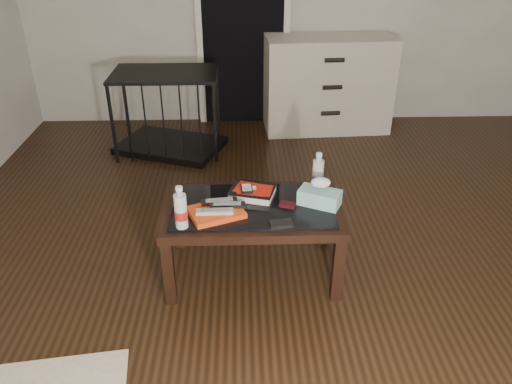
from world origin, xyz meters
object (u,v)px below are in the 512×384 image
at_px(dresser, 328,84).
at_px(textbook, 253,192).
at_px(pet_crate, 169,125).
at_px(water_bottle_right, 318,172).
at_px(coffee_table, 253,215).
at_px(tissue_box, 320,197).
at_px(water_bottle_left, 181,207).

bearing_deg(dresser, textbook, -113.10).
relative_size(pet_crate, textbook, 4.21).
distance_m(dresser, water_bottle_right, 2.16).
xyz_separation_m(coffee_table, tissue_box, (0.38, -0.00, 0.11)).
distance_m(water_bottle_right, tissue_box, 0.19).
xyz_separation_m(water_bottle_left, tissue_box, (0.75, 0.21, -0.07)).
height_order(pet_crate, water_bottle_right, pet_crate).
distance_m(coffee_table, tissue_box, 0.39).
relative_size(pet_crate, tissue_box, 4.58).
distance_m(coffee_table, textbook, 0.14).
height_order(water_bottle_right, tissue_box, water_bottle_right).
relative_size(dresser, tissue_box, 5.33).
xyz_separation_m(water_bottle_left, water_bottle_right, (0.76, 0.38, 0.00)).
bearing_deg(dresser, pet_crate, -165.99).
bearing_deg(tissue_box, textbook, -170.39).
bearing_deg(tissue_box, water_bottle_left, -138.41).
xyz_separation_m(pet_crate, textbook, (0.71, -1.71, 0.25)).
bearing_deg(textbook, pet_crate, 128.64).
xyz_separation_m(water_bottle_right, tissue_box, (-0.01, -0.17, -0.07)).
height_order(dresser, tissue_box, dresser).
distance_m(dresser, pet_crate, 1.58).
relative_size(textbook, water_bottle_right, 1.05).
distance_m(pet_crate, textbook, 1.87).
distance_m(water_bottle_left, tissue_box, 0.78).
bearing_deg(pet_crate, coffee_table, -48.23).
height_order(coffee_table, water_bottle_right, water_bottle_right).
height_order(pet_crate, tissue_box, pet_crate).
relative_size(coffee_table, textbook, 4.00).
height_order(coffee_table, tissue_box, tissue_box).
height_order(textbook, water_bottle_right, water_bottle_right).
height_order(water_bottle_left, tissue_box, water_bottle_left).
distance_m(pet_crate, water_bottle_right, 2.01).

